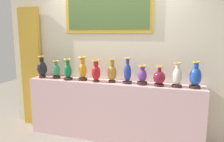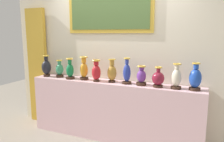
% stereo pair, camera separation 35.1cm
% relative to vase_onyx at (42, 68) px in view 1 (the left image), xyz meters
% --- Properties ---
extents(ground_plane, '(10.24, 10.24, 0.00)m').
position_rel_vase_onyx_xyz_m(ground_plane, '(1.31, 0.05, -1.18)').
color(ground_plane, gray).
extents(display_shelf, '(2.95, 0.40, 1.00)m').
position_rel_vase_onyx_xyz_m(display_shelf, '(1.31, 0.05, -0.68)').
color(display_shelf, beige).
rests_on(display_shelf, ground_plane).
extents(back_wall, '(4.24, 0.14, 2.76)m').
position_rel_vase_onyx_xyz_m(back_wall, '(1.31, 0.31, 0.23)').
color(back_wall, beige).
rests_on(back_wall, ground_plane).
extents(curtain_gold, '(0.42, 0.08, 2.28)m').
position_rel_vase_onyx_xyz_m(curtain_gold, '(-0.38, 0.19, -0.04)').
color(curtain_gold, gold).
rests_on(curtain_gold, ground_plane).
extents(vase_onyx, '(0.17, 0.17, 0.40)m').
position_rel_vase_onyx_xyz_m(vase_onyx, '(0.00, 0.00, 0.00)').
color(vase_onyx, '#382319').
rests_on(vase_onyx, display_shelf).
extents(vase_jade, '(0.14, 0.14, 0.32)m').
position_rel_vase_onyx_xyz_m(vase_jade, '(0.27, 0.04, -0.03)').
color(vase_jade, '#382319').
rests_on(vase_jade, display_shelf).
extents(vase_emerald, '(0.16, 0.16, 0.37)m').
position_rel_vase_onyx_xyz_m(vase_emerald, '(0.53, -0.01, -0.02)').
color(vase_emerald, '#382319').
rests_on(vase_emerald, display_shelf).
extents(vase_amber, '(0.15, 0.15, 0.41)m').
position_rel_vase_onyx_xyz_m(vase_amber, '(0.79, 0.02, 0.01)').
color(vase_amber, '#382319').
rests_on(vase_amber, display_shelf).
extents(vase_crimson, '(0.15, 0.15, 0.37)m').
position_rel_vase_onyx_xyz_m(vase_crimson, '(1.05, -0.02, -0.01)').
color(vase_crimson, '#382319').
rests_on(vase_crimson, display_shelf).
extents(vase_ochre, '(0.15, 0.15, 0.39)m').
position_rel_vase_onyx_xyz_m(vase_ochre, '(1.32, 0.04, -0.01)').
color(vase_ochre, '#382319').
rests_on(vase_ochre, display_shelf).
extents(vase_cobalt, '(0.15, 0.15, 0.42)m').
position_rel_vase_onyx_xyz_m(vase_cobalt, '(1.58, 0.03, -0.00)').
color(vase_cobalt, '#382319').
rests_on(vase_cobalt, display_shelf).
extents(vase_violet, '(0.16, 0.16, 0.31)m').
position_rel_vase_onyx_xyz_m(vase_violet, '(1.82, 0.02, -0.04)').
color(vase_violet, '#382319').
rests_on(vase_violet, display_shelf).
extents(vase_burgundy, '(0.18, 0.18, 0.31)m').
position_rel_vase_onyx_xyz_m(vase_burgundy, '(2.08, -0.00, -0.05)').
color(vase_burgundy, '#382319').
rests_on(vase_burgundy, display_shelf).
extents(vase_ivory, '(0.15, 0.15, 0.37)m').
position_rel_vase_onyx_xyz_m(vase_ivory, '(2.35, 0.00, -0.01)').
color(vase_ivory, '#382319').
rests_on(vase_ivory, display_shelf).
extents(vase_sapphire, '(0.17, 0.17, 0.40)m').
position_rel_vase_onyx_xyz_m(vase_sapphire, '(2.60, 0.02, -0.01)').
color(vase_sapphire, '#382319').
rests_on(vase_sapphire, display_shelf).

